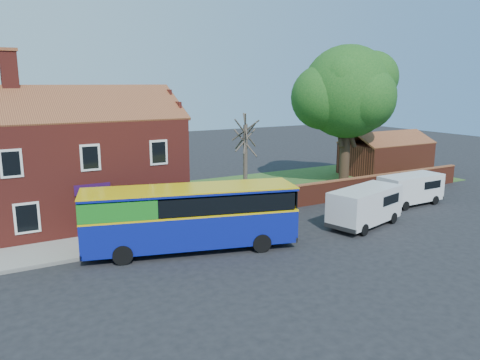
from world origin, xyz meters
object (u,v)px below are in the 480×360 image
van_far (411,188)px  bus (184,215)px  van_near (365,205)px  large_tree (346,95)px

van_far → bus: bearing=-178.8°
van_near → van_far: bearing=3.5°
large_tree → van_far: bearing=-91.0°
bus → large_tree: 20.69m
van_near → van_far: size_ratio=1.15×
bus → van_near: (11.41, -1.49, -0.58)m
bus → van_far: size_ratio=2.28×
large_tree → bus: bearing=-156.0°
van_far → large_tree: 9.82m
van_near → large_tree: (6.74, 9.57, 6.39)m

